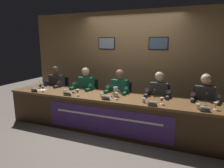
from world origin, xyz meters
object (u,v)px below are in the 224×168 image
at_px(juice_glass_far_right, 216,105).
at_px(panelist_left, 85,89).
at_px(microphone_far_left, 41,86).
at_px(microphone_right, 154,98).
at_px(nameplate_far_left, 34,90).
at_px(microphone_far_right, 207,102).
at_px(water_cup_right, 144,100).
at_px(chair_far_right, 202,111).
at_px(chair_center, 122,102).
at_px(water_cup_far_left, 33,88).
at_px(water_pitcher_central, 116,92).
at_px(juice_glass_far_left, 43,88).
at_px(nameplate_center, 106,98).
at_px(juice_glass_center, 116,95).
at_px(chair_far_left, 60,95).
at_px(microphone_left, 74,89).
at_px(juice_glass_left, 78,91).
at_px(panelist_far_right, 204,101).
at_px(panelist_far_left, 55,86).
at_px(conference_table, 110,107).
at_px(water_cup_far_right, 198,107).
at_px(nameplate_far_right, 205,109).
at_px(panelist_right, 158,96).
at_px(chair_left, 89,98).
at_px(water_cup_center, 102,95).
at_px(microphone_center, 111,93).
at_px(panelist_center, 119,92).
at_px(nameplate_left, 67,93).
at_px(chair_right, 159,106).
at_px(water_cup_left, 65,92).
at_px(nameplate_right, 152,103).
at_px(document_stack_far_left, 42,90).

bearing_deg(juice_glass_far_right, panelist_left, 168.56).
bearing_deg(microphone_far_left, microphone_right, 0.00).
relative_size(nameplate_far_left, microphone_far_right, 0.83).
relative_size(water_cup_right, chair_far_right, 0.09).
height_order(panelist_left, chair_far_right, panelist_left).
height_order(nameplate_far_left, chair_center, chair_center).
distance_m(water_cup_far_left, water_pitcher_central, 1.99).
xyz_separation_m(juice_glass_far_left, microphone_far_left, (-0.18, 0.15, -0.01)).
bearing_deg(nameplate_center, juice_glass_center, 37.77).
xyz_separation_m(chair_far_left, microphone_left, (0.87, -0.66, 0.37)).
bearing_deg(juice_glass_left, water_cup_right, 0.63).
height_order(water_cup_far_left, panelist_far_right, panelist_far_right).
distance_m(panelist_far_left, nameplate_far_left, 0.72).
bearing_deg(conference_table, water_pitcher_central, 61.99).
bearing_deg(water_cup_far_right, nameplate_far_right, -40.79).
xyz_separation_m(chair_far_left, panelist_right, (2.62, -0.20, 0.28)).
xyz_separation_m(chair_left, water_cup_center, (0.73, -0.78, 0.33)).
xyz_separation_m(chair_left, microphone_center, (0.88, -0.65, 0.37)).
xyz_separation_m(chair_far_left, chair_left, (0.87, 0.00, 0.00)).
bearing_deg(panelist_far_left, water_cup_far_right, -10.53).
bearing_deg(nameplate_far_left, water_cup_center, 4.93).
distance_m(chair_center, water_cup_right, 1.13).
relative_size(chair_center, panelist_center, 0.73).
height_order(nameplate_far_left, panelist_center, panelist_center).
bearing_deg(water_cup_far_right, panelist_left, 165.92).
bearing_deg(water_cup_far_right, nameplate_left, -178.23).
relative_size(conference_table, panelist_right, 3.81).
bearing_deg(nameplate_far_left, microphone_left, 16.42).
height_order(chair_far_right, juice_glass_far_right, chair_far_right).
distance_m(nameplate_center, water_cup_far_right, 1.63).
bearing_deg(chair_right, microphone_center, -143.21).
xyz_separation_m(juice_glass_left, microphone_far_right, (2.44, 0.21, -0.01)).
bearing_deg(microphone_center, water_pitcher_central, 42.70).
relative_size(panelist_far_left, panelist_center, 1.00).
bearing_deg(juice_glass_far_left, water_cup_far_left, 175.36).
bearing_deg(microphone_far_left, juice_glass_far_right, -1.31).
distance_m(nameplate_left, panelist_right, 1.89).
distance_m(water_cup_left, water_cup_far_right, 2.64).
distance_m(nameplate_right, document_stack_far_left, 2.59).
distance_m(panelist_far_left, panelist_right, 2.62).
distance_m(nameplate_left, juice_glass_center, 1.04).
height_order(microphone_center, water_cup_far_right, microphone_center).
distance_m(chair_center, nameplate_far_right, 1.99).
relative_size(nameplate_left, water_cup_right, 2.30).
relative_size(microphone_far_left, panelist_far_right, 0.18).
distance_m(nameplate_far_left, chair_far_right, 3.63).
bearing_deg(chair_right, panelist_center, -167.16).
bearing_deg(panelist_right, chair_right, 90.00).
relative_size(panelist_far_right, nameplate_far_right, 7.59).
distance_m(chair_center, nameplate_right, 1.33).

